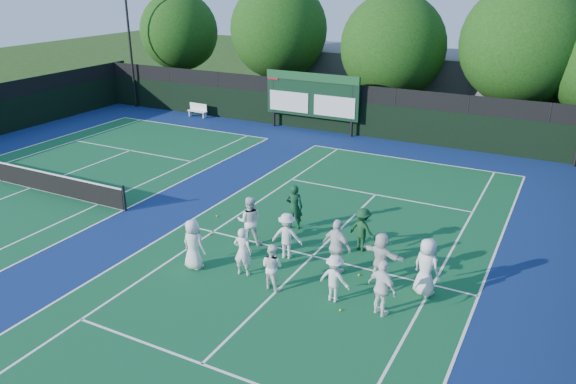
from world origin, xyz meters
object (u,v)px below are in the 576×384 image
at_px(tennis_net, 29,178).
at_px(coach_left, 294,207).
at_px(scoreboard, 312,96).
at_px(bench, 198,110).

bearing_deg(tennis_net, coach_left, 7.80).
bearing_deg(coach_left, tennis_net, -12.72).
distance_m(scoreboard, tennis_net, 16.26).
relative_size(tennis_net, bench, 7.81).
height_order(tennis_net, coach_left, coach_left).
distance_m(tennis_net, coach_left, 12.54).
relative_size(scoreboard, tennis_net, 0.53).
bearing_deg(scoreboard, coach_left, -67.14).
xyz_separation_m(scoreboard, bench, (-8.27, -0.22, -1.71)).
relative_size(bench, coach_left, 0.82).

